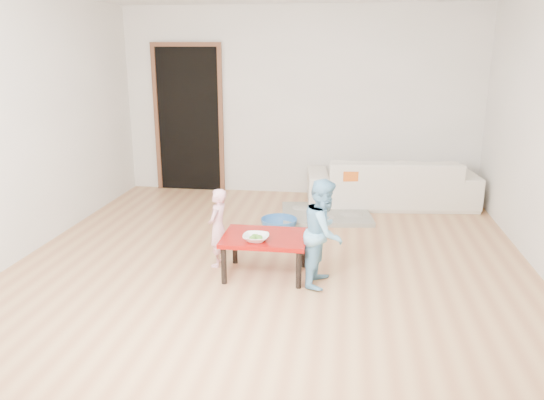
% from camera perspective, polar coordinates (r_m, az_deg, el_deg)
% --- Properties ---
extents(floor, '(5.00, 5.00, 0.01)m').
position_cam_1_polar(floor, '(5.40, 0.30, -6.06)').
color(floor, '#B4794D').
rests_on(floor, ground).
extents(back_wall, '(5.00, 0.02, 2.60)m').
position_cam_1_polar(back_wall, '(7.52, 2.99, 10.44)').
color(back_wall, silver).
rests_on(back_wall, floor).
extents(left_wall, '(0.02, 5.00, 2.60)m').
position_cam_1_polar(left_wall, '(5.94, -24.55, 7.53)').
color(left_wall, silver).
rests_on(left_wall, floor).
extents(doorway, '(1.02, 0.08, 2.11)m').
position_cam_1_polar(doorway, '(7.84, -8.90, 8.48)').
color(doorway, brown).
rests_on(doorway, back_wall).
extents(sofa, '(2.27, 1.08, 0.64)m').
position_cam_1_polar(sofa, '(7.24, 12.64, 1.97)').
color(sofa, silver).
rests_on(sofa, floor).
extents(cushion, '(0.54, 0.50, 0.13)m').
position_cam_1_polar(cushion, '(6.92, 9.31, 2.91)').
color(cushion, orange).
rests_on(cushion, sofa).
extents(red_table, '(0.77, 0.58, 0.38)m').
position_cam_1_polar(red_table, '(4.91, -0.76, -5.98)').
color(red_table, maroon).
rests_on(red_table, floor).
extents(bowl, '(0.23, 0.23, 0.06)m').
position_cam_1_polar(bowl, '(4.71, -1.74, -4.08)').
color(bowl, white).
rests_on(bowl, red_table).
extents(broccoli, '(0.12, 0.12, 0.06)m').
position_cam_1_polar(broccoli, '(4.71, -1.74, -4.09)').
color(broccoli, '#2D5919').
rests_on(broccoli, red_table).
extents(child_pink, '(0.23, 0.31, 0.76)m').
position_cam_1_polar(child_pink, '(5.08, -5.84, -2.99)').
color(child_pink, '#D26076').
rests_on(child_pink, floor).
extents(child_blue, '(0.43, 0.52, 0.96)m').
position_cam_1_polar(child_blue, '(4.67, 5.59, -3.48)').
color(child_blue, '#67BAEF').
rests_on(child_blue, floor).
extents(basin, '(0.42, 0.42, 0.13)m').
position_cam_1_polar(basin, '(6.15, 0.76, -2.61)').
color(basin, '#2C63A8').
rests_on(basin, floor).
extents(blanket, '(1.20, 1.04, 0.05)m').
position_cam_1_polar(blanket, '(6.68, 5.82, -1.50)').
color(blanket, '#9A9888').
rests_on(blanket, floor).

